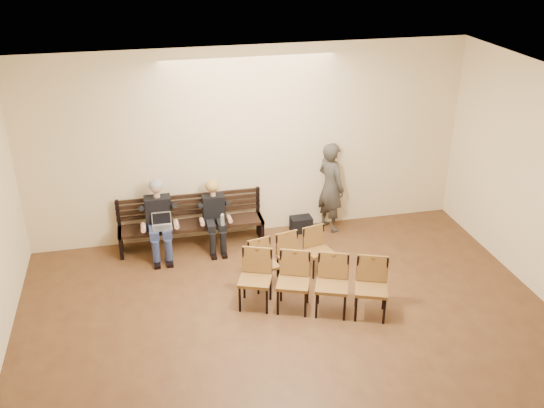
{
  "coord_description": "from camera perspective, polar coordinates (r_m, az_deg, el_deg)",
  "views": [
    {
      "loc": [
        -1.9,
        -5.07,
        5.46
      ],
      "look_at": [
        0.19,
        4.05,
        0.97
      ],
      "focal_mm": 40.0,
      "sensor_mm": 36.0,
      "label": 1
    }
  ],
  "objects": [
    {
      "name": "room_walls",
      "position": [
        6.81,
        4.56,
        0.13
      ],
      "size": [
        8.02,
        10.01,
        3.51
      ],
      "color": "beige",
      "rests_on": "ground"
    },
    {
      "name": "bench",
      "position": [
        11.06,
        -7.52,
        -2.87
      ],
      "size": [
        2.6,
        0.9,
        0.45
      ],
      "primitive_type": "cube",
      "color": "black",
      "rests_on": "ground"
    },
    {
      "name": "seated_man",
      "position": [
        10.73,
        -10.59,
        -1.35
      ],
      "size": [
        0.56,
        0.78,
        1.35
      ],
      "primitive_type": null,
      "color": "black",
      "rests_on": "ground"
    },
    {
      "name": "seated_woman",
      "position": [
        10.83,
        -5.41,
        -1.35
      ],
      "size": [
        0.49,
        0.68,
        1.14
      ],
      "primitive_type": null,
      "color": "black",
      "rests_on": "ground"
    },
    {
      "name": "laptop",
      "position": [
        10.58,
        -10.26,
        -2.36
      ],
      "size": [
        0.35,
        0.28,
        0.24
      ],
      "primitive_type": "cube",
      "rotation": [
        0.0,
        0.0,
        -0.06
      ],
      "color": "silver",
      "rests_on": "bench"
    },
    {
      "name": "water_bottle",
      "position": [
        10.58,
        -4.67,
        -2.05
      ],
      "size": [
        0.07,
        0.07,
        0.22
      ],
      "primitive_type": "cylinder",
      "rotation": [
        0.0,
        0.0,
        -0.06
      ],
      "color": "silver",
      "rests_on": "bench"
    },
    {
      "name": "bag",
      "position": [
        11.52,
        2.75,
        -1.9
      ],
      "size": [
        0.4,
        0.28,
        0.29
      ],
      "primitive_type": "cube",
      "rotation": [
        0.0,
        0.0,
        0.02
      ],
      "color": "black",
      "rests_on": "ground"
    },
    {
      "name": "passerby",
      "position": [
        11.3,
        5.58,
        2.22
      ],
      "size": [
        0.73,
        0.86,
        1.99
      ],
      "primitive_type": "imported",
      "rotation": [
        0.0,
        0.0,
        1.98
      ],
      "color": "#37332D",
      "rests_on": "ground"
    },
    {
      "name": "chair_row_front",
      "position": [
        9.15,
        3.83,
        -7.6
      ],
      "size": [
        2.25,
        1.26,
        0.91
      ],
      "primitive_type": "cube",
      "rotation": [
        0.0,
        0.0,
        -0.37
      ],
      "color": "brown",
      "rests_on": "ground"
    },
    {
      "name": "chair_row_back",
      "position": [
        9.92,
        1.88,
        -5.1
      ],
      "size": [
        1.48,
        0.74,
        0.79
      ],
      "primitive_type": "cube",
      "rotation": [
        0.0,
        0.0,
        0.23
      ],
      "color": "brown",
      "rests_on": "ground"
    }
  ]
}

